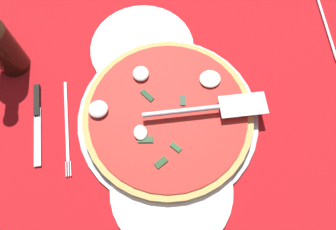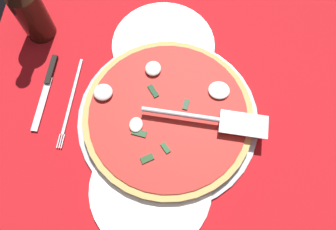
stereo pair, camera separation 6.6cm
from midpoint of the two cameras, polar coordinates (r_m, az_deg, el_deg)
ground_plane at (r=69.38cm, az=1.52°, el=1.44°), size 95.61×95.61×0.80cm
checker_pattern at (r=68.97cm, az=1.53°, el=1.58°), size 95.61×95.61×0.10cm
pizza_pan at (r=67.36cm, az=-2.78°, el=-0.80°), size 38.00×38.00×0.87cm
dinner_plate_left at (r=63.51cm, az=-2.40°, el=-13.61°), size 23.83×23.83×1.00cm
dinner_plate_right at (r=75.63cm, az=-7.15°, el=11.51°), size 23.75×23.75×1.00cm
pizza at (r=66.07cm, az=-2.94°, el=-0.28°), size 35.32×35.32×3.30cm
pizza_server at (r=63.88cm, az=4.75°, el=0.86°), size 5.61×25.34×1.00cm
place_setting_far at (r=72.53cm, az=-22.52°, el=-1.51°), size 21.35×14.21×1.40cm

